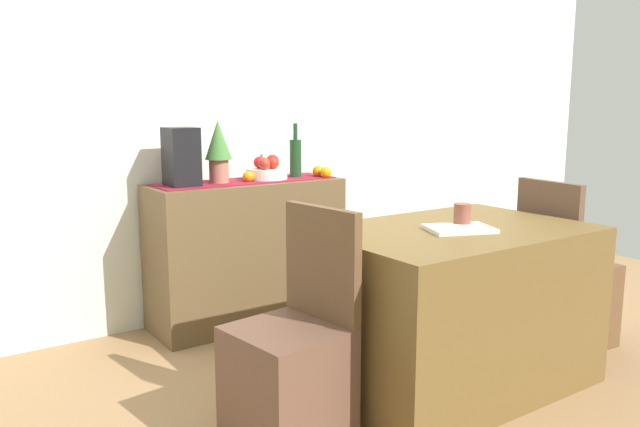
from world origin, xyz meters
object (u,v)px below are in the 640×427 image
fruit_bowl (267,174)px  chair_by_corner (565,295)px  coffee_cup (462,215)px  chair_near_window (291,372)px  open_book (459,229)px  potted_plant (218,148)px  dining_table (451,306)px  wine_bottle (296,157)px  sideboard_console (247,252)px  coffee_maker (181,157)px

fruit_bowl → chair_by_corner: fruit_bowl is taller
fruit_bowl → coffee_cup: fruit_bowl is taller
coffee_cup → chair_near_window: bearing=179.3°
open_book → fruit_bowl: bearing=120.2°
chair_near_window → chair_by_corner: (1.75, -0.00, 0.00)m
coffee_cup → potted_plant: bearing=114.1°
dining_table → chair_by_corner: bearing=0.1°
wine_bottle → chair_near_window: 1.69m
open_book → potted_plant: bearing=132.4°
fruit_bowl → dining_table: bearing=-79.7°
open_book → coffee_cup: bearing=57.5°
open_book → coffee_cup: coffee_cup is taller
open_book → coffee_cup: 0.10m
sideboard_console → coffee_maker: 0.70m
chair_by_corner → wine_bottle: bearing=125.1°
wine_bottle → open_book: 1.37m
wine_bottle → open_book: bearing=-90.1°
sideboard_console → dining_table: bearing=-73.8°
coffee_maker → dining_table: size_ratio=0.26×
chair_by_corner → dining_table: bearing=-179.9°
fruit_bowl → potted_plant: bearing=180.0°
fruit_bowl → wine_bottle: 0.22m
potted_plant → coffee_cup: 1.44m
fruit_bowl → coffee_maker: size_ratio=0.76×
sideboard_console → fruit_bowl: fruit_bowl is taller
wine_bottle → chair_near_window: (-0.85, -1.29, -0.70)m
coffee_maker → open_book: 1.56m
coffee_cup → chair_near_window: size_ratio=0.12×
potted_plant → dining_table: potted_plant is taller
sideboard_console → potted_plant: (-0.17, 0.00, 0.62)m
dining_table → open_book: 0.39m
dining_table → open_book: size_ratio=4.37×
potted_plant → chair_by_corner: size_ratio=0.40×
coffee_cup → chair_near_window: (-0.91, 0.01, -0.53)m
open_book → chair_by_corner: (0.91, 0.06, -0.48)m
coffee_maker → chair_by_corner: 2.21m
chair_near_window → sideboard_console: bearing=68.7°
fruit_bowl → chair_by_corner: bearing=-49.2°
open_book → chair_near_window: bearing=-162.6°
dining_table → chair_near_window: 0.88m
sideboard_console → wine_bottle: size_ratio=3.45×
wine_bottle → open_book: size_ratio=1.18×
coffee_maker → open_book: (0.73, -1.35, -0.26)m
potted_plant → chair_near_window: (-0.33, -1.29, -0.78)m
sideboard_console → fruit_bowl: size_ratio=4.66×
sideboard_console → open_book: (0.34, -1.35, 0.33)m
wine_bottle → coffee_maker: 0.73m
potted_plant → sideboard_console: bearing=0.0°
fruit_bowl → sideboard_console: bearing=180.0°
fruit_bowl → wine_bottle: bearing=0.0°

